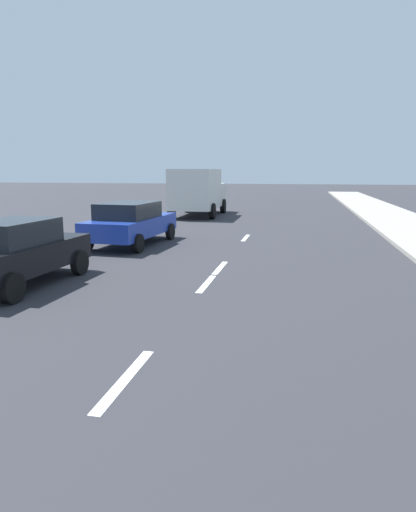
% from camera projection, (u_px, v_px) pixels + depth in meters
% --- Properties ---
extents(ground_plane, '(160.00, 160.00, 0.00)m').
position_uv_depth(ground_plane, '(241.00, 244.00, 16.30)').
color(ground_plane, '#2D2D33').
extents(lane_stripe_2, '(0.16, 1.80, 0.01)m').
position_uv_depth(lane_stripe_2, '(125.00, 379.00, 5.66)').
color(lane_stripe_2, white).
rests_on(lane_stripe_2, ground).
extents(lane_stripe_3, '(0.16, 1.80, 0.01)m').
position_uv_depth(lane_stripe_3, '(207.00, 283.00, 10.51)').
color(lane_stripe_3, white).
rests_on(lane_stripe_3, ground).
extents(lane_stripe_4, '(0.16, 1.80, 0.01)m').
position_uv_depth(lane_stripe_4, '(220.00, 268.00, 12.14)').
color(lane_stripe_4, white).
rests_on(lane_stripe_4, ground).
extents(lane_stripe_5, '(0.16, 1.80, 0.01)m').
position_uv_depth(lane_stripe_5, '(246.00, 238.00, 17.69)').
color(lane_stripe_5, white).
rests_on(lane_stripe_5, ground).
extents(parked_car_black, '(1.91, 3.90, 1.57)m').
position_uv_depth(parked_car_black, '(17.00, 251.00, 10.15)').
color(parked_car_black, black).
rests_on(parked_car_black, ground).
extents(parked_car_blue, '(2.28, 4.60, 1.57)m').
position_uv_depth(parked_car_blue, '(131.00, 222.00, 15.90)').
color(parked_car_blue, '#1E389E').
rests_on(parked_car_blue, ground).
extents(delivery_truck, '(2.77, 6.28, 2.80)m').
position_uv_depth(delivery_truck, '(198.00, 191.00, 26.37)').
color(delivery_truck, beige).
rests_on(delivery_truck, ground).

